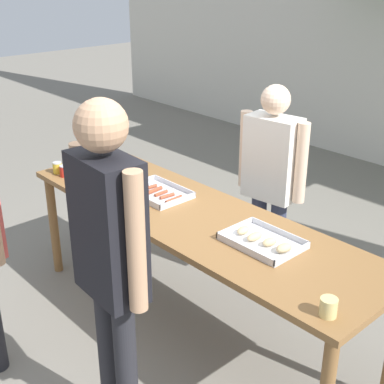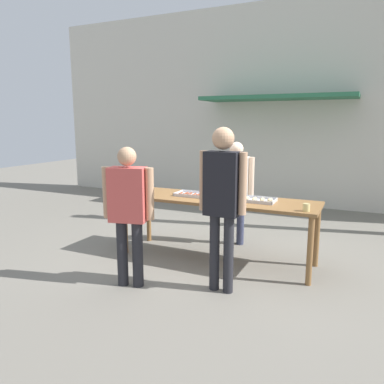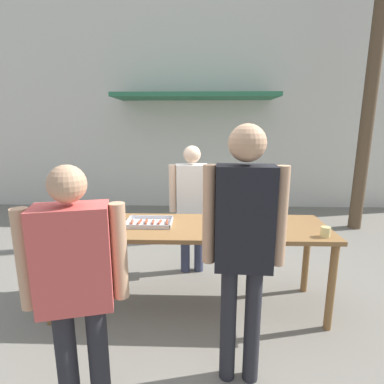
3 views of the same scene
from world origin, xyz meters
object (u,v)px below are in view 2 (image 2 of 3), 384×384
Objects in this scene: food_tray_buns at (259,200)px; person_customer_with_cup at (222,194)px; person_customer_holding_hotdog at (128,205)px; condiment_jar_ketchup at (136,192)px; condiment_jar_mustard at (130,191)px; beer_cup at (306,207)px; food_tray_sausages at (192,195)px; person_server_behind_table at (236,184)px.

person_customer_with_cup is (-0.16, -0.92, 0.23)m from food_tray_buns.
condiment_jar_ketchup is at bearing -75.29° from person_customer_holding_hotdog.
beer_cup is (2.44, 0.01, 0.00)m from condiment_jar_mustard.
beer_cup reaches higher than condiment_jar_ketchup.
condiment_jar_mustard is at bearing -17.54° from person_customer_with_cup.
person_customer_with_cup is at bearing -22.14° from condiment_jar_ketchup.
person_customer_holding_hotdog reaches higher than condiment_jar_ketchup.
person_customer_holding_hotdog is (-1.82, -0.95, 0.05)m from beer_cup.
beer_cup is 0.06× the size of person_customer_holding_hotdog.
food_tray_buns is 1.82m from condiment_jar_mustard.
food_tray_sausages is 4.93× the size of beer_cup.
food_tray_sausages is 0.80m from condiment_jar_ketchup.
food_tray_buns is 0.27× the size of person_server_behind_table.
person_customer_with_cup is at bearing -142.14° from beer_cup.
condiment_jar_ketchup is 0.05× the size of person_customer_with_cup.
person_server_behind_table is 0.87× the size of person_customer_with_cup.
food_tray_buns is at bearing -0.02° from food_tray_sausages.
person_server_behind_table reaches higher than condiment_jar_mustard.
beer_cup is 1.04m from person_customer_with_cup.
condiment_jar_mustard is 0.96× the size of beer_cup.
person_customer_holding_hotdog is at bearing -56.65° from condiment_jar_mustard.
condiment_jar_mustard is at bearing -179.85° from beer_cup.
food_tray_sausages is 5.14× the size of condiment_jar_ketchup.
person_customer_holding_hotdog is at bearing -61.04° from condiment_jar_ketchup.
beer_cup reaches higher than condiment_jar_mustard.
person_customer_holding_hotdog is (-1.18, -1.24, 0.07)m from food_tray_buns.
food_tray_sausages is 0.84m from person_server_behind_table.
beer_cup is at bearing -138.83° from person_customer_with_cup.
person_customer_holding_hotdog is at bearing -133.46° from food_tray_buns.
condiment_jar_ketchup is (0.10, 0.00, 0.00)m from condiment_jar_mustard.
beer_cup is at bearing 0.15° from condiment_jar_mustard.
food_tray_buns is 1.71m from person_customer_holding_hotdog.
condiment_jar_mustard and condiment_jar_ketchup have the same top height.
condiment_jar_mustard is 1.62m from person_server_behind_table.
food_tray_sausages is 5.14× the size of condiment_jar_mustard.
food_tray_buns is 0.93m from person_server_behind_table.
person_customer_with_cup is at bearing -176.83° from person_customer_holding_hotdog.
condiment_jar_ketchup is 2.34m from beer_cup.
person_customer_holding_hotdog reaches higher than beer_cup.
beer_cup reaches higher than food_tray_buns.
beer_cup is at bearing -24.77° from food_tray_buns.
person_customer_with_cup is (1.63, -0.62, 0.21)m from condiment_jar_mustard.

